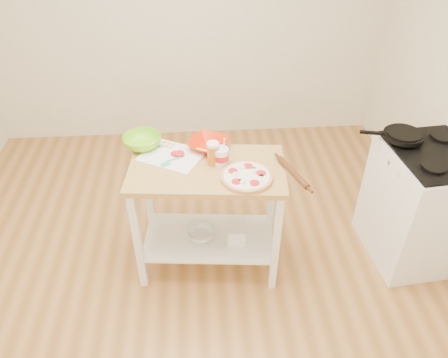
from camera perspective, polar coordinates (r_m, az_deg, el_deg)
room_shell at (r=2.36m, az=-5.55°, el=5.89°), size 4.04×4.54×2.74m
prep_island at (r=3.03m, az=-2.14°, el=-2.44°), size 1.08×0.66×0.90m
gas_stove at (r=3.53m, az=24.16°, el=-3.04°), size 0.65×0.74×1.11m
skillet at (r=3.30m, az=22.26°, el=5.31°), size 0.43×0.27×0.03m
pizza at (r=2.76m, az=2.94°, el=0.35°), size 0.33×0.33×0.05m
cutting_board at (r=2.99m, az=-6.83°, el=3.13°), size 0.49×0.45×0.04m
spatula at (r=2.91m, az=-7.04°, el=2.30°), size 0.14×0.11×0.01m
knife at (r=3.06m, az=-10.11°, el=3.92°), size 0.27×0.07×0.01m
orange_bowl at (r=3.03m, az=-2.04°, el=4.52°), size 0.36×0.36×0.06m
green_bowl at (r=3.10m, az=-10.62°, el=4.83°), size 0.33×0.33×0.08m
beer_pint at (r=2.85m, az=-1.45°, el=3.36°), size 0.08×0.08×0.16m
yogurt_tub at (r=2.86m, az=-0.39°, el=2.97°), size 0.10×0.10×0.21m
rolling_pin at (r=2.82m, az=8.98°, el=0.83°), size 0.15×0.33×0.04m
shelf_glass_bowl at (r=3.26m, az=-3.02°, el=-7.17°), size 0.25×0.25×0.06m
shelf_bin at (r=3.21m, az=1.69°, el=-7.24°), size 0.14×0.14×0.13m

